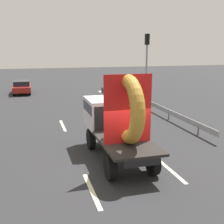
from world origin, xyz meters
name	(u,v)px	position (x,y,z in m)	size (l,w,h in m)	color
ground_plane	(119,168)	(0.00, 0.00, 0.00)	(120.00, 120.00, 0.00)	#28282B
flatbed_truck	(115,118)	(0.21, 1.33, 1.78)	(2.02, 5.62, 3.85)	black
distant_sedan	(113,95)	(3.60, 13.49, 0.71)	(1.74, 4.07, 1.33)	black
traffic_light	(147,59)	(6.41, 12.78, 3.86)	(0.42, 0.36, 5.93)	gray
guardrail	(158,107)	(5.64, 8.61, 0.53)	(0.10, 14.56, 0.71)	gray
lane_dash_left_near	(92,190)	(-1.48, -1.60, 0.00)	(2.66, 0.16, 0.01)	beige
lane_dash_left_far	(63,126)	(-1.48, 7.21, 0.00)	(2.67, 0.16, 0.01)	beige
lane_dash_right_near	(170,169)	(1.91, -0.74, 0.00)	(2.66, 0.16, 0.01)	beige
lane_dash_right_far	(116,123)	(1.91, 6.85, 0.00)	(2.44, 0.16, 0.01)	beige
oncoming_car	(22,87)	(-4.17, 21.52, 0.73)	(1.79, 4.18, 1.36)	black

